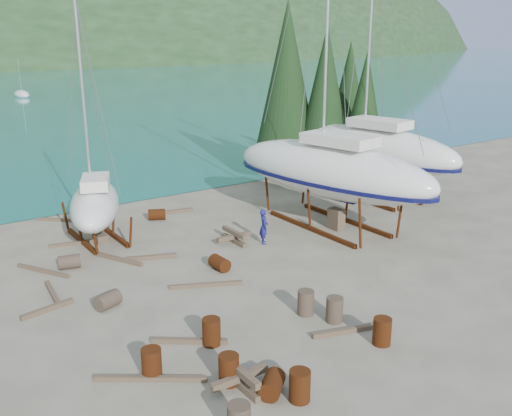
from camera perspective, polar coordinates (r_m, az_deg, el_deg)
ground at (r=21.38m, az=2.69°, el=-8.98°), size 600.00×600.00×0.00m
far_house_right at (r=209.49m, az=-24.20°, el=13.75°), size 6.60×5.60×5.60m
cypress_near_right at (r=36.64m, az=6.95°, el=11.26°), size 3.60×3.60×10.00m
cypress_mid_right at (r=36.33m, az=10.82°, el=9.65°), size 3.06×3.06×8.50m
cypress_back_left at (r=37.14m, az=3.12°, el=12.78°), size 4.14×4.14×11.50m
cypress_far_right at (r=39.46m, az=9.25°, el=10.71°), size 3.24×3.24×9.00m
moored_boat_mid at (r=98.05m, az=-22.37°, el=10.45°), size 2.00×5.00×6.05m
large_sailboat_near at (r=28.49m, az=7.45°, el=3.86°), size 5.63×12.12×18.40m
large_sailboat_far at (r=34.38m, az=11.42°, el=5.86°), size 5.31×11.77×17.96m
small_sailboat_shore at (r=27.58m, az=-15.81°, el=0.46°), size 4.70×7.19×11.03m
worker at (r=26.43m, az=0.79°, el=-1.85°), size 0.63×0.72×1.65m
drum_3 at (r=15.83m, az=4.39°, el=-17.30°), size 0.58×0.58×0.88m
drum_4 at (r=30.40m, az=-9.89°, el=-0.64°), size 1.05×0.92×0.58m
drum_5 at (r=19.73m, az=7.85°, el=-10.03°), size 0.58×0.58×0.88m
drum_6 at (r=23.71m, az=-3.67°, el=-5.53°), size 0.62×0.90×0.58m
drum_7 at (r=18.68m, az=12.49°, el=-11.95°), size 0.58×0.58×0.88m
drum_8 at (r=16.97m, az=-10.40°, el=-14.99°), size 0.58×0.58×0.88m
drum_9 at (r=25.04m, az=-18.17°, el=-5.14°), size 0.99×0.77×0.58m
drum_10 at (r=16.45m, az=-2.73°, el=-15.83°), size 0.58×0.58×0.88m
drum_12 at (r=16.10m, az=1.63°, el=-17.25°), size 1.04×1.01×0.58m
drum_14 at (r=18.29m, az=-4.48°, el=-12.23°), size 0.58×0.58×0.88m
drum_15 at (r=21.19m, az=-14.59°, el=-8.92°), size 1.03×0.85×0.58m
drum_17 at (r=20.10m, az=4.99°, el=-9.40°), size 0.58×0.58×0.88m
timber_0 at (r=27.83m, az=-17.27°, el=-3.31°), size 2.65×0.67×0.14m
timber_3 at (r=16.98m, az=-10.52°, el=-16.44°), size 2.69×1.98×0.15m
timber_4 at (r=21.66m, az=-20.13°, el=-9.47°), size 1.95×0.56×0.17m
timber_5 at (r=19.29m, az=9.29°, el=-11.98°), size 2.52×0.93×0.16m
timber_6 at (r=31.43m, az=-8.09°, el=-0.34°), size 1.96×0.60×0.19m
timber_8 at (r=25.20m, az=-10.41°, el=-4.87°), size 2.08×0.99×0.19m
timber_9 at (r=31.56m, az=-19.26°, el=-1.11°), size 1.72×1.54×0.15m
timber_10 at (r=25.30m, az=-13.47°, el=-5.02°), size 1.21×2.30×0.16m
timber_11 at (r=22.31m, az=-5.01°, el=-7.65°), size 2.62×1.34×0.15m
timber_12 at (r=18.57m, az=-6.68°, el=-13.08°), size 2.02×1.58×0.17m
timber_15 at (r=25.07m, az=-20.54°, el=-5.89°), size 1.48×2.49×0.15m
timber_17 at (r=22.83m, az=-19.67°, el=-8.04°), size 0.38×2.29×0.16m
timber_pile_fore at (r=16.37m, az=-1.64°, el=-16.58°), size 1.80×1.80×0.60m
timber_pile_aft at (r=26.69m, az=-2.20°, el=-2.87°), size 1.80×1.80×0.60m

